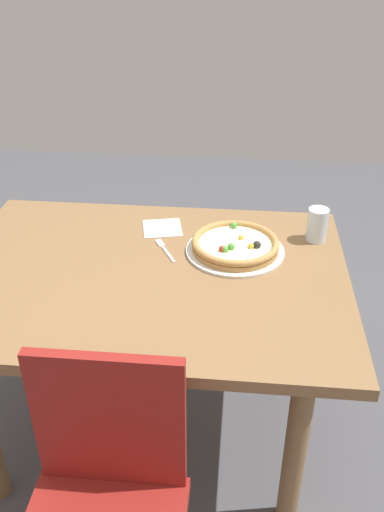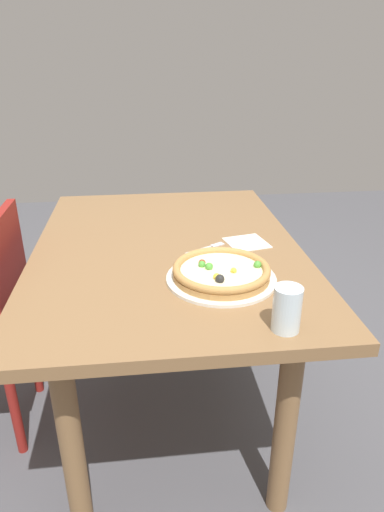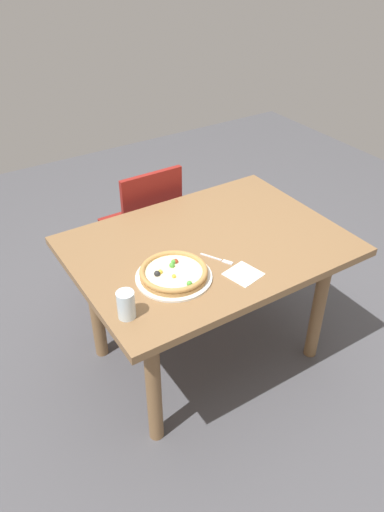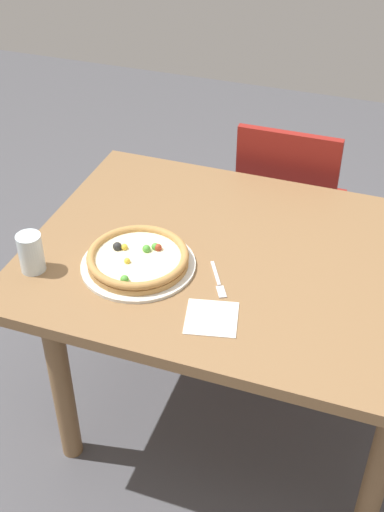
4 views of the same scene
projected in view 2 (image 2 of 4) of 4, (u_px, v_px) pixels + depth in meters
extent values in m
plane|color=#4C4C51|center=(171.00, 406.00, 1.95)|extent=(6.00, 6.00, 0.00)
cube|color=olive|center=(167.00, 251.00, 1.64)|extent=(1.31, 0.95, 0.04)
cylinder|color=olive|center=(98.00, 282.00, 2.22)|extent=(0.07, 0.07, 0.72)
cylinder|color=olive|center=(71.00, 444.00, 1.31)|extent=(0.07, 0.07, 0.72)
cylinder|color=olive|center=(226.00, 276.00, 2.28)|extent=(0.07, 0.07, 0.72)
cylinder|color=olive|center=(285.00, 425.00, 1.38)|extent=(0.07, 0.07, 0.72)
cylinder|color=maroon|center=(14.00, 406.00, 1.64)|extent=(0.04, 0.04, 0.44)
cylinder|color=maroon|center=(33.00, 350.00, 1.95)|extent=(0.04, 0.04, 0.44)
cube|color=maroon|center=(8.00, 271.00, 1.60)|extent=(0.38, 0.03, 0.42)
cylinder|color=silver|center=(221.00, 278.00, 1.39)|extent=(0.34, 0.34, 0.01)
cylinder|color=#B78447|center=(221.00, 274.00, 1.38)|extent=(0.30, 0.30, 0.02)
cylinder|color=beige|center=(221.00, 271.00, 1.38)|extent=(0.26, 0.26, 0.01)
torus|color=#B78447|center=(221.00, 269.00, 1.37)|extent=(0.30, 0.30, 0.02)
sphere|color=#4C9E38|center=(209.00, 267.00, 1.38)|extent=(0.02, 0.02, 0.02)
sphere|color=#4C9E38|center=(257.00, 265.00, 1.39)|extent=(0.02, 0.02, 0.02)
sphere|color=#262626|center=(220.00, 279.00, 1.30)|extent=(0.03, 0.03, 0.03)
sphere|color=gold|center=(217.00, 277.00, 1.32)|extent=(0.02, 0.02, 0.02)
sphere|color=gold|center=(234.00, 271.00, 1.36)|extent=(0.02, 0.02, 0.02)
sphere|color=maroon|center=(202.00, 263.00, 1.41)|extent=(0.02, 0.02, 0.02)
sphere|color=#4C9E38|center=(202.00, 264.00, 1.40)|extent=(0.02, 0.02, 0.02)
cube|color=silver|center=(198.00, 250.00, 1.59)|extent=(0.06, 0.10, 0.00)
cube|color=silver|center=(217.00, 245.00, 1.63)|extent=(0.04, 0.05, 0.00)
cylinder|color=silver|center=(287.00, 309.00, 1.12)|extent=(0.07, 0.07, 0.12)
cube|color=white|center=(247.00, 243.00, 1.65)|extent=(0.17, 0.17, 0.00)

